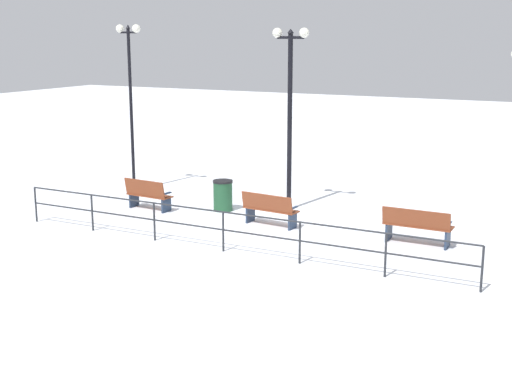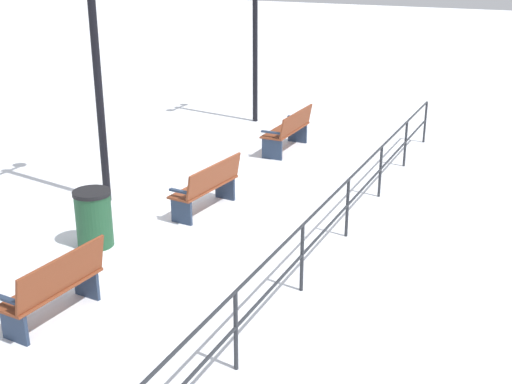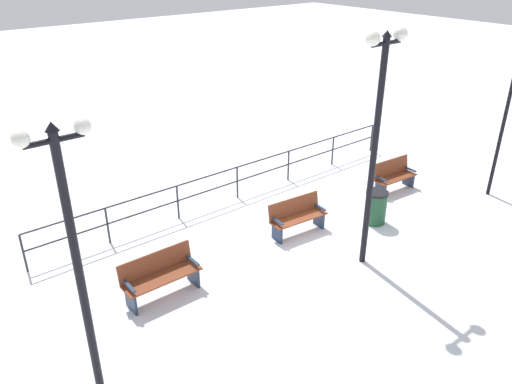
{
  "view_description": "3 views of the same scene",
  "coord_description": "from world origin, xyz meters",
  "px_view_note": "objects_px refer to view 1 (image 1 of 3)",
  "views": [
    {
      "loc": [
        -16.2,
        -7.86,
        4.99
      ],
      "look_at": [
        -1.3,
        -0.22,
        1.21
      ],
      "focal_mm": 48.87,
      "sensor_mm": 36.0,
      "label": 1
    },
    {
      "loc": [
        -5.39,
        9.51,
        4.42
      ],
      "look_at": [
        -1.61,
        1.37,
        1.07
      ],
      "focal_mm": 47.32,
      "sensor_mm": 36.0,
      "label": 2
    },
    {
      "loc": [
        7.95,
        -7.72,
        6.61
      ],
      "look_at": [
        -0.55,
        -0.92,
        1.23
      ],
      "focal_mm": 35.37,
      "sensor_mm": 36.0,
      "label": 3
    }
  ],
  "objects_px": {
    "bench_nearest": "(417,225)",
    "bench_third": "(148,194)",
    "bench_second": "(270,209)",
    "trash_bin": "(223,195)",
    "lamppost_middle": "(290,91)",
    "lamppost_far": "(130,76)"
  },
  "relations": [
    {
      "from": "bench_nearest",
      "to": "lamppost_far",
      "type": "xyz_separation_m",
      "value": [
        1.8,
        9.81,
        3.23
      ]
    },
    {
      "from": "lamppost_middle",
      "to": "trash_bin",
      "type": "bearing_deg",
      "value": 121.38
    },
    {
      "from": "lamppost_middle",
      "to": "trash_bin",
      "type": "height_order",
      "value": "lamppost_middle"
    },
    {
      "from": "bench_second",
      "to": "lamppost_middle",
      "type": "bearing_deg",
      "value": 14.61
    },
    {
      "from": "lamppost_far",
      "to": "trash_bin",
      "type": "height_order",
      "value": "lamppost_far"
    },
    {
      "from": "bench_third",
      "to": "lamppost_middle",
      "type": "relative_size",
      "value": 0.28
    },
    {
      "from": "bench_nearest",
      "to": "lamppost_middle",
      "type": "distance_m",
      "value": 5.46
    },
    {
      "from": "bench_second",
      "to": "lamppost_far",
      "type": "relative_size",
      "value": 0.29
    },
    {
      "from": "bench_nearest",
      "to": "bench_third",
      "type": "bearing_deg",
      "value": 91.58
    },
    {
      "from": "bench_nearest",
      "to": "bench_third",
      "type": "height_order",
      "value": "bench_nearest"
    },
    {
      "from": "bench_third",
      "to": "lamppost_far",
      "type": "xyz_separation_m",
      "value": [
        1.95,
        1.96,
        3.25
      ]
    },
    {
      "from": "bench_third",
      "to": "bench_nearest",
      "type": "bearing_deg",
      "value": -84.65
    },
    {
      "from": "bench_nearest",
      "to": "bench_third",
      "type": "distance_m",
      "value": 7.85
    },
    {
      "from": "bench_second",
      "to": "lamppost_middle",
      "type": "relative_size",
      "value": 0.3
    },
    {
      "from": "bench_third",
      "to": "lamppost_far",
      "type": "distance_m",
      "value": 4.27
    },
    {
      "from": "bench_second",
      "to": "trash_bin",
      "type": "xyz_separation_m",
      "value": [
        0.91,
        1.95,
        -0.02
      ]
    },
    {
      "from": "bench_second",
      "to": "lamppost_far",
      "type": "bearing_deg",
      "value": 77.55
    },
    {
      "from": "lamppost_far",
      "to": "trash_bin",
      "type": "distance_m",
      "value": 5.21
    },
    {
      "from": "bench_nearest",
      "to": "lamppost_far",
      "type": "height_order",
      "value": "lamppost_far"
    },
    {
      "from": "bench_nearest",
      "to": "lamppost_far",
      "type": "bearing_deg",
      "value": 80.12
    },
    {
      "from": "bench_third",
      "to": "lamppost_far",
      "type": "bearing_deg",
      "value": 49.53
    },
    {
      "from": "bench_nearest",
      "to": "bench_third",
      "type": "relative_size",
      "value": 1.14
    }
  ]
}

